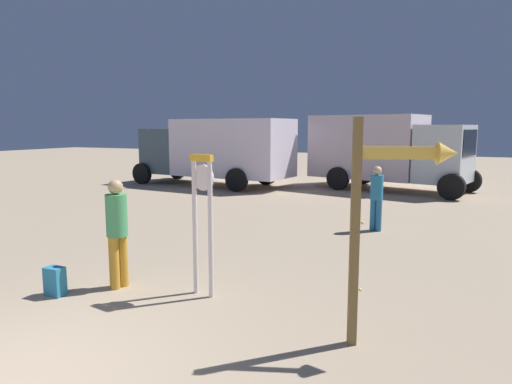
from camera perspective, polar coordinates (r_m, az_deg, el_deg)
standing_clock at (r=6.70m, az=-6.63°, el=-2.39°), size 0.39×0.16×2.08m
arrow_sign at (r=5.22m, az=16.08°, el=-0.81°), size 1.10×0.54×2.57m
person_near_clock at (r=7.34m, az=-16.82°, el=-4.28°), size 0.32×0.32×1.68m
backpack at (r=7.50m, az=-23.60°, el=-10.12°), size 0.28×0.23×0.43m
person_distant at (r=11.28m, az=14.71°, el=-0.36°), size 0.30×0.30×1.55m
box_truck_near at (r=18.86m, az=15.71°, el=5.17°), size 6.57×3.82×2.93m
box_truck_far at (r=19.56m, az=-4.77°, el=5.34°), size 7.00×3.19×2.79m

